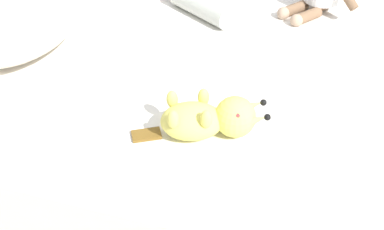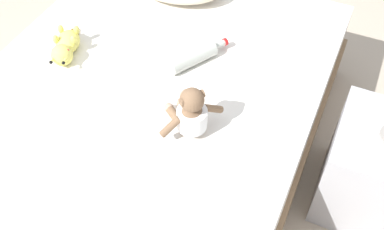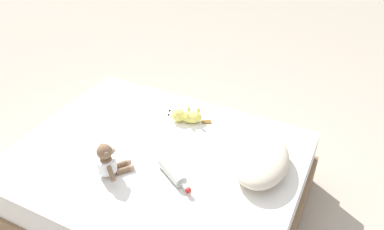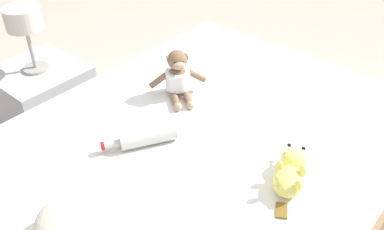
# 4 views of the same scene
# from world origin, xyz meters

# --- Properties ---
(ground_plane) EXTENTS (16.00, 16.00, 0.00)m
(ground_plane) POSITION_xyz_m (0.00, 0.00, 0.00)
(ground_plane) COLOR #B7A893
(bed) EXTENTS (1.51, 1.96, 0.49)m
(bed) POSITION_xyz_m (0.00, 0.00, 0.24)
(bed) COLOR #846647
(bed) RESTS_ON ground_plane
(pillow) EXTENTS (0.56, 0.40, 0.16)m
(pillow) POSITION_xyz_m (-0.17, 0.67, 0.57)
(pillow) COLOR beige
(pillow) RESTS_ON bed
(plush_yellow_creature) EXTENTS (0.18, 0.32, 0.10)m
(plush_yellow_creature) POSITION_xyz_m (-0.43, 0.01, 0.54)
(plush_yellow_creature) COLOR #EAE066
(plush_yellow_creature) RESTS_ON bed
(glass_bottle) EXTENTS (0.21, 0.30, 0.08)m
(glass_bottle) POSITION_xyz_m (0.14, 0.20, 0.53)
(glass_bottle) COLOR #B7BCB2
(glass_bottle) RESTS_ON bed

